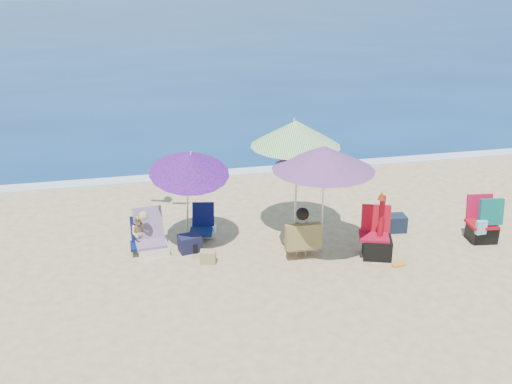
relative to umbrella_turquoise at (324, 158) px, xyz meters
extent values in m
plane|color=#D8BC84|center=(-0.81, -0.46, -1.87)|extent=(120.00, 120.00, 0.00)
cube|color=navy|center=(-0.81, 44.54, -1.92)|extent=(120.00, 80.00, 0.12)
cube|color=white|center=(-0.81, 4.64, -1.85)|extent=(120.00, 0.50, 0.04)
cylinder|color=silver|center=(0.02, -0.01, -0.89)|extent=(0.04, 0.04, 1.95)
cone|color=#EC1F66|center=(0.00, 0.00, 0.00)|extent=(2.01, 2.01, 0.44)
cylinder|color=white|center=(-0.02, 0.01, 0.20)|extent=(0.03, 0.03, 0.12)
cylinder|color=silver|center=(-0.20, 0.99, -0.80)|extent=(0.04, 0.04, 2.13)
cone|color=#43A819|center=(-0.22, 1.04, 0.17)|extent=(1.91, 1.91, 0.50)
cylinder|color=white|center=(-0.24, 1.08, 0.40)|extent=(0.04, 0.04, 0.13)
cylinder|color=silver|center=(-2.34, 1.06, -1.01)|extent=(0.08, 0.45, 1.68)
cone|color=#9E167C|center=(-2.30, 0.80, -0.19)|extent=(1.65, 1.70, 0.78)
cylinder|color=white|center=(-2.27, 0.73, 0.00)|extent=(0.03, 0.06, 0.12)
cylinder|color=#9E0B19|center=(1.00, -0.41, -1.26)|extent=(0.13, 0.13, 1.22)
cone|color=#9F280B|center=(0.93, -0.51, -0.60)|extent=(0.18, 0.18, 0.15)
cube|color=#0C1C45|center=(-2.11, 1.01, -1.71)|extent=(0.50, 0.46, 0.05)
cube|color=#0B0F3F|center=(-2.02, 1.32, -1.48)|extent=(0.48, 0.33, 0.46)
cube|color=white|center=(-2.02, 1.19, -1.80)|extent=(0.52, 0.48, 0.14)
cube|color=#D14A52|center=(-3.10, 0.64, -1.67)|extent=(0.59, 0.53, 0.07)
cube|color=#C14A44|center=(-3.12, 0.93, -1.38)|extent=(0.57, 0.37, 0.58)
cube|color=white|center=(-3.07, 0.65, -1.78)|extent=(0.61, 0.55, 0.17)
cube|color=#A30B26|center=(0.92, -0.36, -1.47)|extent=(0.66, 0.62, 0.06)
cube|color=#B20C1B|center=(1.01, -0.17, -1.20)|extent=(0.55, 0.31, 0.53)
cube|color=black|center=(0.97, -0.41, -1.68)|extent=(0.63, 0.60, 0.38)
cube|color=#A90C16|center=(3.18, -0.27, -1.49)|extent=(0.56, 0.51, 0.05)
cube|color=red|center=(3.24, -0.03, -1.23)|extent=(0.52, 0.20, 0.51)
cube|color=black|center=(3.25, -0.22, -1.69)|extent=(0.54, 0.49, 0.36)
cube|color=#0A845D|center=(3.26, -0.39, -1.18)|extent=(0.47, 0.22, 0.52)
cube|color=#82C4D1|center=(3.05, -0.45, -1.46)|extent=(0.20, 0.10, 0.27)
imported|color=tan|center=(-0.39, -0.05, -1.39)|extent=(0.36, 0.24, 0.96)
cube|color=navy|center=(-0.38, 0.01, -1.68)|extent=(0.55, 0.48, 0.06)
cube|color=#1E0D5F|center=(-0.39, -0.18, -1.42)|extent=(0.67, 0.25, 0.49)
sphere|color=black|center=(-0.38, -0.08, -1.02)|extent=(0.23, 0.23, 0.23)
imported|color=tan|center=(-3.29, 0.77, -1.50)|extent=(0.36, 0.29, 0.73)
cube|color=#0B1942|center=(-3.26, 0.67, -1.71)|extent=(0.45, 0.40, 0.05)
cube|color=#0B1142|center=(-3.23, 0.89, -1.47)|extent=(0.45, 0.27, 0.47)
sphere|color=tan|center=(-3.20, 0.73, -1.14)|extent=(0.18, 0.18, 0.18)
cube|color=#181734|center=(-2.38, 0.56, -1.71)|extent=(0.46, 0.37, 0.32)
cube|color=black|center=(-2.39, 0.52, -1.77)|extent=(0.27, 0.20, 0.19)
cube|color=tan|center=(-2.11, 0.02, -1.75)|extent=(0.32, 0.26, 0.24)
cube|color=#172132|center=(1.77, 0.56, -1.70)|extent=(0.48, 0.38, 0.33)
cube|color=orange|center=(1.23, -0.82, -1.85)|extent=(0.25, 0.13, 0.03)
camera|label=1|loc=(-3.22, -9.09, 3.18)|focal=40.01mm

